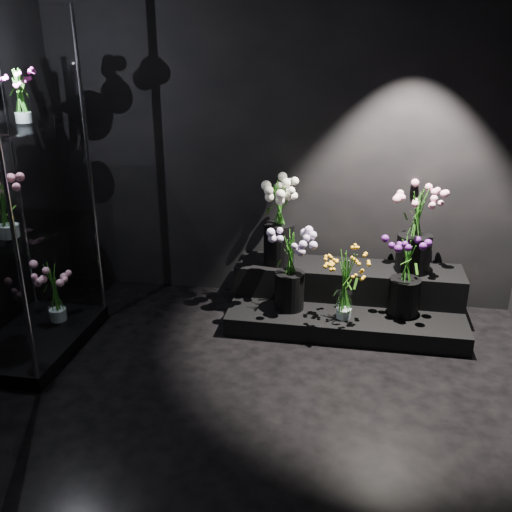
# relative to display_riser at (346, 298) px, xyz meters

# --- Properties ---
(floor) EXTENTS (4.00, 4.00, 0.00)m
(floor) POSITION_rel_display_riser_xyz_m (-0.63, -1.63, -0.17)
(floor) COLOR black
(floor) RESTS_ON ground
(wall_back) EXTENTS (4.00, 0.00, 4.00)m
(wall_back) POSITION_rel_display_riser_xyz_m (-0.63, 0.37, 1.23)
(wall_back) COLOR black
(wall_back) RESTS_ON floor
(display_riser) EXTENTS (1.86, 0.83, 0.41)m
(display_riser) POSITION_rel_display_riser_xyz_m (0.00, 0.00, 0.00)
(display_riser) COLOR black
(display_riser) RESTS_ON floor
(display_case) EXTENTS (0.66, 1.09, 2.41)m
(display_case) POSITION_rel_display_riser_xyz_m (-2.28, -0.90, 1.03)
(display_case) COLOR black
(display_case) RESTS_ON floor
(bouquet_orange_bells) EXTENTS (0.33, 0.33, 0.54)m
(bouquet_orange_bells) POSITION_rel_display_riser_xyz_m (-0.02, -0.32, 0.27)
(bouquet_orange_bells) COLOR white
(bouquet_orange_bells) RESTS_ON display_riser
(bouquet_lilac) EXTENTS (0.42, 0.42, 0.66)m
(bouquet_lilac) POSITION_rel_display_riser_xyz_m (-0.45, -0.22, 0.37)
(bouquet_lilac) COLOR black
(bouquet_lilac) RESTS_ON display_riser
(bouquet_purple) EXTENTS (0.37, 0.37, 0.62)m
(bouquet_purple) POSITION_rel_display_riser_xyz_m (0.44, -0.17, 0.32)
(bouquet_purple) COLOR black
(bouquet_purple) RESTS_ON display_riser
(bouquet_cream_roses) EXTENTS (0.45, 0.45, 0.70)m
(bouquet_cream_roses) POSITION_rel_display_riser_xyz_m (-0.58, 0.09, 0.65)
(bouquet_cream_roses) COLOR black
(bouquet_cream_roses) RESTS_ON display_riser
(bouquet_pink_roses) EXTENTS (0.48, 0.48, 0.69)m
(bouquet_pink_roses) POSITION_rel_display_riser_xyz_m (0.51, 0.10, 0.62)
(bouquet_pink_roses) COLOR black
(bouquet_pink_roses) RESTS_ON display_riser
(bouquet_case_pink) EXTENTS (0.36, 0.36, 0.42)m
(bouquet_case_pink) POSITION_rel_display_riser_xyz_m (-2.26, -1.05, 0.99)
(bouquet_case_pink) COLOR white
(bouquet_case_pink) RESTS_ON display_case
(bouquet_case_magenta) EXTENTS (0.25, 0.25, 0.35)m
(bouquet_case_magenta) POSITION_rel_display_riser_xyz_m (-2.23, -0.72, 1.66)
(bouquet_case_magenta) COLOR white
(bouquet_case_magenta) RESTS_ON display_case
(bouquet_case_base_pink) EXTENTS (0.35, 0.35, 0.48)m
(bouquet_case_base_pink) POSITION_rel_display_riser_xyz_m (-2.22, -0.66, 0.20)
(bouquet_case_base_pink) COLOR white
(bouquet_case_base_pink) RESTS_ON display_case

